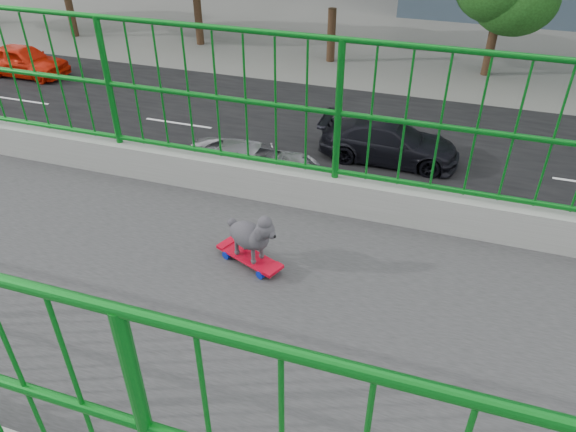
# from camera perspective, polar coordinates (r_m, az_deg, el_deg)

# --- Properties ---
(road) EXTENTS (18.00, 90.00, 0.02)m
(road) POSITION_cam_1_polar(r_m,az_deg,el_deg) (18.24, 6.60, 2.68)
(road) COLOR black
(road) RESTS_ON ground
(footbridge) EXTENTS (3.00, 24.00, 7.00)m
(footbridge) POSITION_cam_1_polar(r_m,az_deg,el_deg) (5.63, -21.55, -18.66)
(footbridge) COLOR #2D2D2F
(footbridge) RESTS_ON ground
(railing) EXTENTS (3.00, 24.00, 1.42)m
(railing) POSITION_cam_1_polar(r_m,az_deg,el_deg) (4.31, -27.05, -1.99)
(railing) COLOR gray
(railing) RESTS_ON footbridge
(skateboard) EXTENTS (0.35, 0.55, 0.07)m
(skateboard) POSITION_cam_1_polar(r_m,az_deg,el_deg) (3.92, -4.09, -4.40)
(skateboard) COLOR red
(skateboard) RESTS_ON footbridge
(poodle) EXTENTS (0.28, 0.42, 0.37)m
(poodle) POSITION_cam_1_polar(r_m,az_deg,el_deg) (3.77, -3.96, -1.97)
(poodle) COLOR #28262B
(poodle) RESTS_ON skateboard
(car_1) EXTENTS (1.48, 4.25, 1.40)m
(car_1) POSITION_cam_1_polar(r_m,az_deg,el_deg) (18.30, -22.58, 2.67)
(car_1) COLOR black
(car_1) RESTS_ON ground
(car_2) EXTENTS (2.30, 4.98, 1.38)m
(car_2) POSITION_cam_1_polar(r_m,az_deg,el_deg) (18.21, -3.82, 5.26)
(car_2) COLOR #A1A1A6
(car_2) RESTS_ON ground
(car_3) EXTENTS (2.04, 5.03, 1.46)m
(car_3) POSITION_cam_1_polar(r_m,az_deg,el_deg) (20.05, 10.62, 7.73)
(car_3) COLOR black
(car_3) RESTS_ON ground
(car_4) EXTENTS (1.82, 4.53, 1.54)m
(car_4) POSITION_cam_1_polar(r_m,az_deg,el_deg) (30.89, -26.11, 14.50)
(car_4) COLOR red
(car_4) RESTS_ON ground
(car_5) EXTENTS (1.41, 4.05, 1.33)m
(car_5) POSITION_cam_1_polar(r_m,az_deg,el_deg) (12.17, 17.48, -14.37)
(car_5) COLOR black
(car_5) RESTS_ON ground
(car_6) EXTENTS (2.30, 5.00, 1.39)m
(car_6) POSITION_cam_1_polar(r_m,az_deg,el_deg) (19.71, -27.55, 3.59)
(car_6) COLOR black
(car_6) RESTS_ON ground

